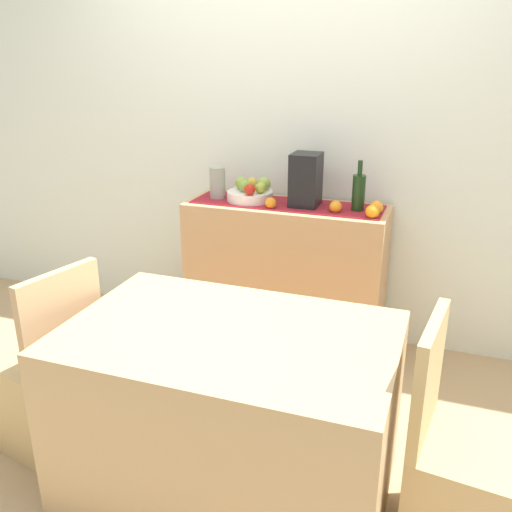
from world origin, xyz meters
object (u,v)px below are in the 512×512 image
Objects in this scene: wine_bottle at (359,192)px; dining_table at (230,412)px; fruit_bowl at (250,196)px; chair_by_corner at (462,488)px; sideboard_console at (285,276)px; coffee_maker at (306,180)px; chair_near_window at (49,392)px; ceramic_vase at (218,183)px.

wine_bottle reaches higher than dining_table.
fruit_bowl is 1.94m from chair_by_corner.
sideboard_console is 0.61m from coffee_maker.
fruit_bowl is at bearing -180.00° from wine_bottle.
fruit_bowl is 1.54m from chair_near_window.
chair_by_corner is (0.90, 0.00, -0.10)m from dining_table.
sideboard_console is at bearing 180.00° from coffee_maker.
coffee_maker is (0.34, 0.00, 0.12)m from fruit_bowl.
wine_bottle is at bearing 0.00° from fruit_bowl.
ceramic_vase is (-0.21, 0.00, 0.06)m from fruit_bowl.
wine_bottle is 0.93× the size of coffee_maker.
fruit_bowl is at bearing 180.00° from sideboard_console.
sideboard_console is 1.32× the size of chair_near_window.
fruit_bowl reaches higher than chair_by_corner.
wine_bottle is at bearing 0.00° from sideboard_console.
fruit_bowl is 1.46m from dining_table.
ceramic_vase is 0.21× the size of chair_near_window.
dining_table is at bearing 0.25° from chair_near_window.
coffee_maker is at bearing 92.15° from dining_table.
wine_bottle is 1.89m from chair_near_window.
chair_near_window is (-0.90, -0.00, -0.10)m from dining_table.
chair_near_window reaches higher than dining_table.
ceramic_vase is 1.51m from chair_near_window.
sideboard_console and chair_near_window have the same top height.
chair_by_corner is (0.95, -1.29, -0.79)m from coffee_maker.
ceramic_vase reaches higher than sideboard_console.
chair_near_window is at bearing -123.47° from coffee_maker.
chair_near_window is at bearing -179.81° from chair_by_corner.
dining_table is (0.16, -1.29, -0.08)m from sideboard_console.
sideboard_console is 3.86× the size of coffee_maker.
wine_bottle reaches higher than ceramic_vase.
fruit_bowl reaches higher than dining_table.
coffee_maker is at bearing 0.00° from fruit_bowl.
chair_near_window is at bearing -179.75° from dining_table.
wine_bottle is 0.22× the size of dining_table.
chair_by_corner is at bearing -40.63° from ceramic_vase.
coffee_maker is 1.78m from chair_by_corner.
wine_bottle is at bearing 0.00° from coffee_maker.
chair_by_corner is at bearing -50.49° from sideboard_console.
chair_by_corner is at bearing 0.19° from chair_near_window.
coffee_maker is at bearing 126.47° from chair_by_corner.
sideboard_console is 1.32× the size of chair_by_corner.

